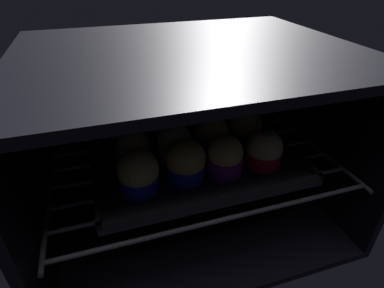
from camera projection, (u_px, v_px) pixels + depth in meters
oven_cavity at (184, 131)px, 65.57cm from camera, size 59.00×47.00×37.00cm
oven_rack at (190, 155)px, 63.94cm from camera, size 54.80×42.00×0.80cm
baking_tray at (192, 154)px, 62.22cm from camera, size 38.84×31.09×2.20cm
muffin_row0_col0 at (138, 173)px, 50.59cm from camera, size 6.98×6.98×7.51cm
muffin_row0_col1 at (186, 162)px, 53.20cm from camera, size 6.98×6.98×7.59cm
muffin_row0_col2 at (225, 157)px, 54.55cm from camera, size 6.51×6.51×7.52cm
muffin_row0_col3 at (264, 150)px, 56.87cm from camera, size 6.74×6.74×7.53cm
muffin_row1_col0 at (133, 148)px, 57.58cm from camera, size 6.51×6.51×7.37cm
muffin_row1_col1 at (174, 142)px, 58.96cm from camera, size 6.61×6.61×7.42cm
muffin_row1_col2 at (212, 135)px, 61.18cm from camera, size 6.80×6.80×7.68cm
muffin_row1_col3 at (244, 127)px, 63.24cm from camera, size 6.71×6.71×8.36cm
muffin_row2_col0 at (126, 127)px, 63.64cm from camera, size 6.51×6.51×7.99cm
muffin_row2_col1 at (164, 121)px, 65.31cm from camera, size 6.73×6.73×7.86cm
muffin_row2_col2 at (200, 120)px, 67.44cm from camera, size 6.51×6.51×6.99cm
muffin_row2_col3 at (230, 114)px, 69.68cm from camera, size 6.51×6.51×7.09cm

